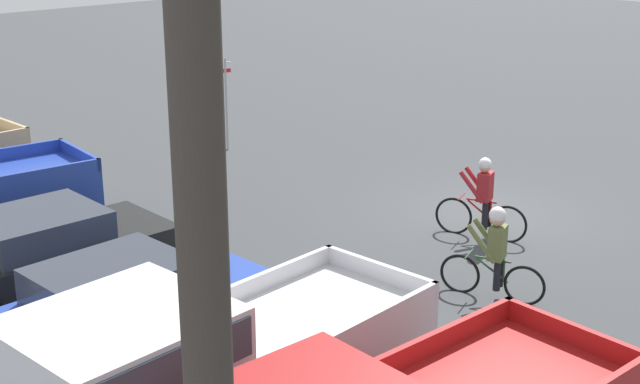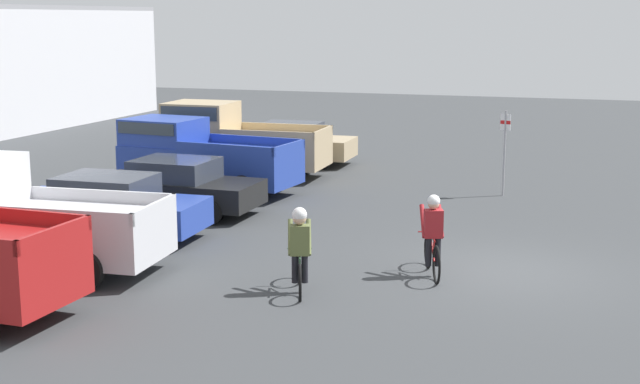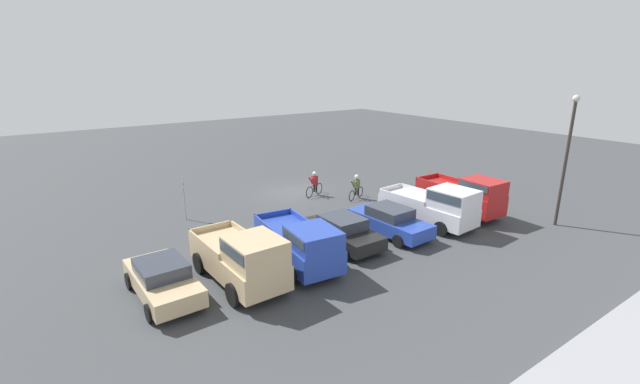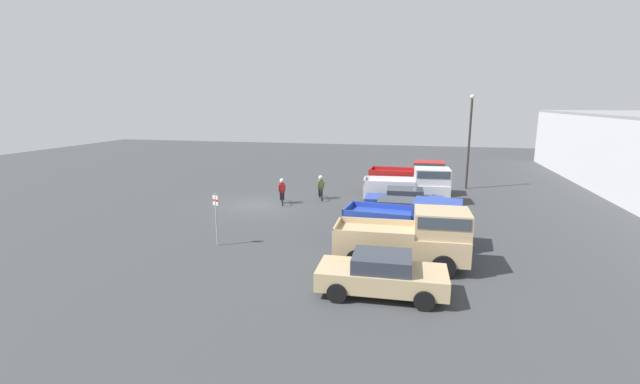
# 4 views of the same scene
# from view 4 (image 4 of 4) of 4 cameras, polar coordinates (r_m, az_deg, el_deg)

# --- Properties ---
(ground_plane) EXTENTS (80.00, 80.00, 0.00)m
(ground_plane) POSITION_cam_4_polar(r_m,az_deg,el_deg) (27.24, -8.19, -1.71)
(ground_plane) COLOR #383A3D
(pickup_truck_0) EXTENTS (2.24, 5.15, 2.32)m
(pickup_truck_0) POSITION_cam_4_polar(r_m,az_deg,el_deg) (30.78, 12.18, 1.98)
(pickup_truck_0) COLOR maroon
(pickup_truck_0) RESTS_ON ground_plane
(pickup_truck_1) EXTENTS (2.48, 5.51, 2.25)m
(pickup_truck_1) POSITION_cam_4_polar(r_m,az_deg,el_deg) (28.08, 12.49, 0.93)
(pickup_truck_1) COLOR silver
(pickup_truck_1) RESTS_ON ground_plane
(sedan_0) EXTENTS (2.11, 4.61, 1.45)m
(sedan_0) POSITION_cam_4_polar(r_m,az_deg,el_deg) (25.39, 11.22, -1.14)
(sedan_0) COLOR #233D9E
(sedan_0) RESTS_ON ground_plane
(sedan_1) EXTENTS (2.05, 4.39, 1.42)m
(sedan_1) POSITION_cam_4_polar(r_m,az_deg,el_deg) (22.69, 10.22, -2.70)
(sedan_1) COLOR black
(sedan_1) RESTS_ON ground_plane
(pickup_truck_2) EXTENTS (2.54, 5.32, 2.09)m
(pickup_truck_2) POSITION_cam_4_polar(r_m,az_deg,el_deg) (19.83, 12.02, -3.81)
(pickup_truck_2) COLOR #233D9E
(pickup_truck_2) RESTS_ON ground_plane
(pickup_truck_3) EXTENTS (2.34, 5.19, 2.33)m
(pickup_truck_3) POSITION_cam_4_polar(r_m,az_deg,el_deg) (17.16, 12.29, -5.90)
(pickup_truck_3) COLOR tan
(pickup_truck_3) RESTS_ON ground_plane
(sedan_2) EXTENTS (2.07, 4.34, 1.43)m
(sedan_2) POSITION_cam_4_polar(r_m,az_deg,el_deg) (14.72, 8.23, -10.80)
(sedan_2) COLOR tan
(sedan_2) RESTS_ON ground_plane
(cyclist_0) EXTENTS (1.74, 0.71, 1.64)m
(cyclist_0) POSITION_cam_4_polar(r_m,az_deg,el_deg) (27.30, -5.10, 0.13)
(cyclist_0) COLOR black
(cyclist_0) RESTS_ON ground_plane
(cyclist_1) EXTENTS (1.68, 0.70, 1.62)m
(cyclist_1) POSITION_cam_4_polar(r_m,az_deg,el_deg) (28.46, 0.08, 0.72)
(cyclist_1) COLOR black
(cyclist_1) RESTS_ON ground_plane
(fire_lane_sign) EXTENTS (0.12, 0.29, 2.42)m
(fire_lane_sign) POSITION_cam_4_polar(r_m,az_deg,el_deg) (19.64, -13.70, -2.91)
(fire_lane_sign) COLOR #9E9EA3
(fire_lane_sign) RESTS_ON ground_plane
(lamppost) EXTENTS (0.36, 0.36, 6.89)m
(lamppost) POSITION_cam_4_polar(r_m,az_deg,el_deg) (33.28, 19.33, 7.25)
(lamppost) COLOR #2D2823
(lamppost) RESTS_ON ground_plane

